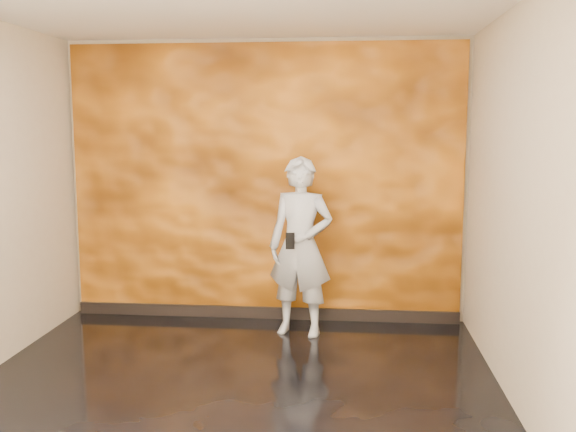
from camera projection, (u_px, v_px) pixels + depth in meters
name	position (u px, v px, depth m)	size (l,w,h in m)	color
room	(228.00, 205.00, 4.47)	(4.02, 4.02, 2.81)	black
feature_wall	(265.00, 183.00, 6.41)	(3.90, 0.06, 2.75)	orange
baseboard	(265.00, 312.00, 6.55)	(3.90, 0.04, 0.12)	black
man	(301.00, 247.00, 5.97)	(0.61, 0.40, 1.67)	#ABB2BD
phone	(290.00, 241.00, 5.74)	(0.08, 0.02, 0.15)	black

